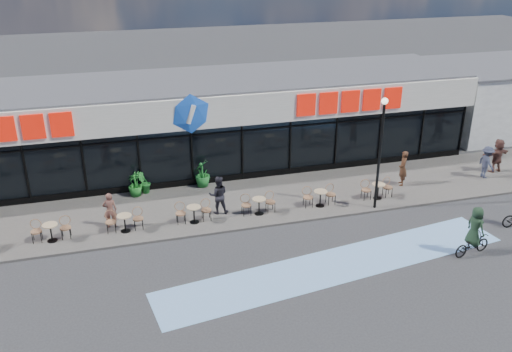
% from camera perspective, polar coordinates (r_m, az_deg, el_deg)
% --- Properties ---
extents(ground, '(120.00, 120.00, 0.00)m').
position_cam_1_polar(ground, '(20.83, -3.33, -8.81)').
color(ground, '#28282B').
rests_on(ground, ground).
extents(sidewalk, '(44.00, 5.00, 0.10)m').
position_cam_1_polar(sidewalk, '(24.66, -5.63, -3.29)').
color(sidewalk, '#514C48').
rests_on(sidewalk, ground).
extents(bike_lane, '(14.17, 4.13, 0.01)m').
position_cam_1_polar(bike_lane, '(20.72, 8.61, -9.25)').
color(bike_lane, '#709ED4').
rests_on(bike_lane, ground).
extents(building, '(30.60, 6.57, 4.75)m').
position_cam_1_polar(building, '(28.78, -7.80, 5.52)').
color(building, black).
rests_on(building, ground).
extents(neighbour_building, '(9.20, 7.20, 4.11)m').
position_cam_1_polar(neighbour_building, '(38.22, 24.25, 7.73)').
color(neighbour_building, white).
rests_on(neighbour_building, ground).
extents(lamp_post, '(0.28, 0.28, 5.07)m').
position_cam_1_polar(lamp_post, '(23.83, 12.98, 3.26)').
color(lamp_post, black).
rests_on(lamp_post, sidewalk).
extents(bistro_set_2, '(1.54, 0.62, 0.90)m').
position_cam_1_polar(bistro_set_2, '(23.17, -20.78, -5.30)').
color(bistro_set_2, tan).
rests_on(bistro_set_2, sidewalk).
extents(bistro_set_3, '(1.54, 0.62, 0.90)m').
position_cam_1_polar(bistro_set_3, '(23.00, -13.67, -4.56)').
color(bistro_set_3, tan).
rests_on(bistro_set_3, sidewalk).
extents(bistro_set_4, '(1.54, 0.62, 0.90)m').
position_cam_1_polar(bistro_set_4, '(23.20, -6.59, -3.76)').
color(bistro_set_4, tan).
rests_on(bistro_set_4, sidewalk).
extents(bistro_set_5, '(1.54, 0.62, 0.90)m').
position_cam_1_polar(bistro_set_5, '(23.74, 0.26, -2.92)').
color(bistro_set_5, tan).
rests_on(bistro_set_5, sidewalk).
extents(bistro_set_6, '(1.54, 0.62, 0.90)m').
position_cam_1_polar(bistro_set_6, '(24.61, 6.71, -2.09)').
color(bistro_set_6, tan).
rests_on(bistro_set_6, sidewalk).
extents(bistro_set_7, '(1.54, 0.62, 0.90)m').
position_cam_1_polar(bistro_set_7, '(25.77, 12.64, -1.31)').
color(bistro_set_7, tan).
rests_on(bistro_set_7, sidewalk).
extents(potted_plant_left, '(0.87, 0.87, 1.18)m').
position_cam_1_polar(potted_plant_left, '(25.92, -12.63, -0.83)').
color(potted_plant_left, '#1E6A21').
rests_on(potted_plant_left, sidewalk).
extents(potted_plant_mid, '(0.71, 0.65, 1.05)m').
position_cam_1_polar(potted_plant_mid, '(26.12, -11.68, -0.71)').
color(potted_plant_mid, '#1B6021').
rests_on(potted_plant_mid, sidewalk).
extents(potted_plant_right, '(0.98, 0.98, 1.33)m').
position_cam_1_polar(potted_plant_right, '(26.39, -5.68, 0.27)').
color(potted_plant_right, '#1D6727').
rests_on(potted_plant_right, sidewalk).
extents(patron_left, '(0.58, 0.39, 1.56)m').
position_cam_1_polar(patron_left, '(23.27, -15.12, -3.49)').
color(patron_left, brown).
rests_on(patron_left, sidewalk).
extents(patron_right, '(0.93, 0.77, 1.74)m').
position_cam_1_polar(patron_right, '(23.63, -3.99, -2.00)').
color(patron_right, black).
rests_on(patron_right, sidewalk).
extents(pedestrian_a, '(0.61, 0.74, 1.74)m').
position_cam_1_polar(pedestrian_a, '(27.28, 15.20, 0.80)').
color(pedestrian_a, '#3D2416').
rests_on(pedestrian_a, sidewalk).
extents(pedestrian_b, '(0.64, 1.08, 1.65)m').
position_cam_1_polar(pedestrian_b, '(29.55, 23.11, 1.35)').
color(pedestrian_b, '#282C3F').
rests_on(pedestrian_b, sidewalk).
extents(pedestrian_c, '(1.70, 0.72, 1.78)m').
position_cam_1_polar(pedestrian_c, '(30.52, 24.07, 1.99)').
color(pedestrian_c, brown).
rests_on(pedestrian_c, sidewalk).
extents(cyclist_a, '(1.74, 0.88, 2.02)m').
position_cam_1_polar(cyclist_a, '(22.34, 21.92, -5.97)').
color(cyclist_a, black).
rests_on(cyclist_a, ground).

